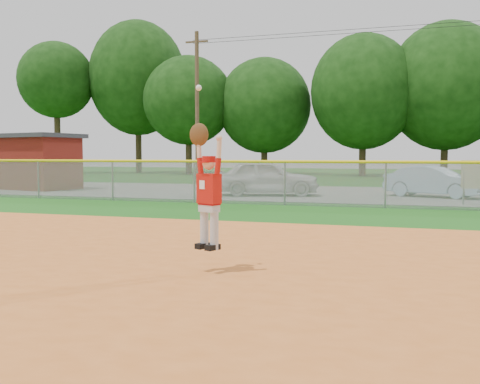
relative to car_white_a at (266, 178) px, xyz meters
name	(u,v)px	position (x,y,z in m)	size (l,w,h in m)	color
ground	(153,260)	(1.63, -13.82, -0.78)	(120.00, 120.00, 0.00)	#175112
clay_infield	(32,309)	(1.63, -16.82, -0.76)	(24.00, 16.00, 0.04)	#C96424
parking_strip	(313,193)	(1.63, 2.18, -0.76)	(44.00, 10.00, 0.03)	slate
car_white_a	(266,178)	(0.00, 0.00, 0.00)	(1.76, 4.39, 1.49)	silver
car_blue	(434,181)	(6.68, 1.13, -0.12)	(1.33, 3.82, 1.26)	#95BADE
utility_shed	(41,161)	(-11.68, 0.62, 0.63)	(4.19, 3.56, 2.76)	#60140D
outfield_fence	(285,180)	(1.63, -3.82, 0.10)	(40.06, 0.10, 1.55)	gray
power_lines	(351,101)	(2.63, 8.18, 3.90)	(19.40, 0.24, 9.00)	#4C3823
tree_line	(370,84)	(2.59, 24.08, 6.75)	(62.37, 13.00, 14.43)	#422D1C
ballplayer	(207,187)	(2.86, -14.53, 0.50)	(0.59, 0.40, 2.36)	silver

